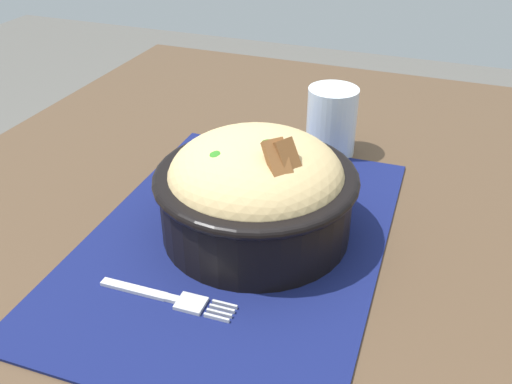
# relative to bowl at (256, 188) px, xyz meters

# --- Properties ---
(table) EXTENTS (1.15, 0.89, 0.75)m
(table) POSITION_rel_bowl_xyz_m (0.02, 0.01, -0.12)
(table) COLOR #4C3826
(table) RESTS_ON ground_plane
(placemat) EXTENTS (0.44, 0.31, 0.00)m
(placemat) POSITION_rel_bowl_xyz_m (0.02, -0.02, -0.06)
(placemat) COLOR #11194C
(placemat) RESTS_ON table
(bowl) EXTENTS (0.21, 0.21, 0.13)m
(bowl) POSITION_rel_bowl_xyz_m (0.00, 0.00, 0.00)
(bowl) COLOR black
(bowl) RESTS_ON placemat
(fork) EXTENTS (0.02, 0.13, 0.00)m
(fork) POSITION_rel_bowl_xyz_m (0.13, -0.04, -0.05)
(fork) COLOR beige
(fork) RESTS_ON placemat
(drinking_glass) EXTENTS (0.07, 0.07, 0.09)m
(drinking_glass) POSITION_rel_bowl_xyz_m (-0.21, 0.03, -0.02)
(drinking_glass) COLOR silver
(drinking_glass) RESTS_ON table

